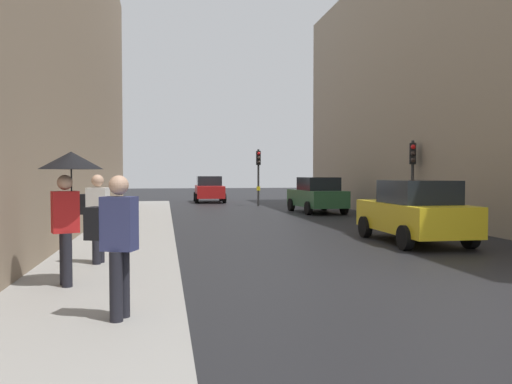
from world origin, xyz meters
TOP-DOWN VIEW (x-y plane):
  - ground_plane at (0.00, 0.00)m, footprint 120.00×120.00m
  - sidewalk_kerb at (-6.21, 6.00)m, footprint 2.72×40.00m
  - traffic_light_mid_street at (4.54, 11.03)m, footprint 0.34×0.45m
  - traffic_light_far_median at (0.39, 22.24)m, footprint 0.25×0.43m
  - car_red_sedan at (-2.14, 27.02)m, footprint 2.09×4.24m
  - car_yellow_taxi at (1.79, 5.50)m, footprint 2.05×4.21m
  - car_green_estate at (2.34, 16.72)m, footprint 2.22×4.30m
  - pedestrian_with_umbrella at (-6.61, 0.67)m, footprint 1.00×1.00m
  - pedestrian_with_black_backpack at (-6.47, 2.68)m, footprint 0.65×0.42m
  - pedestrian_with_grey_backpack at (-5.71, -1.43)m, footprint 0.66×0.46m

SIDE VIEW (x-z plane):
  - ground_plane at x=0.00m, z-range 0.00..0.00m
  - sidewalk_kerb at x=-6.21m, z-range 0.00..0.16m
  - car_red_sedan at x=-2.14m, z-range 0.00..1.76m
  - car_yellow_taxi at x=1.79m, z-range 0.00..1.76m
  - car_green_estate at x=2.34m, z-range 0.00..1.76m
  - pedestrian_with_black_backpack at x=-6.47m, z-range 0.28..2.05m
  - pedestrian_with_grey_backpack at x=-5.71m, z-range 0.28..2.05m
  - pedestrian_with_umbrella at x=-6.61m, z-range 0.77..2.91m
  - traffic_light_mid_street at x=4.54m, z-range 0.62..3.87m
  - traffic_light_far_median at x=0.39m, z-range 0.64..4.04m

